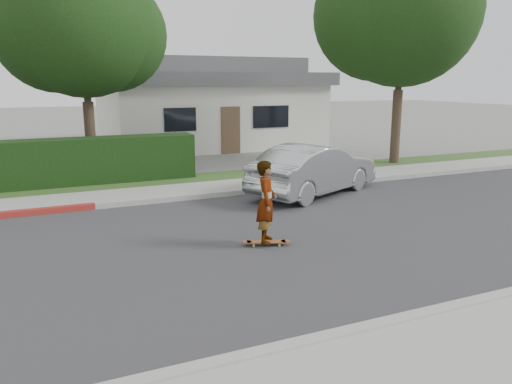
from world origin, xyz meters
The scene contains 11 objects.
ground centered at (0.00, 0.00, 0.00)m, with size 120.00×120.00×0.00m, color slate.
road centered at (0.00, 0.00, 0.01)m, with size 60.00×8.00×0.01m, color #2D2D30.
curb_far centered at (0.00, 4.10, 0.07)m, with size 60.00×0.20×0.15m, color #9E9E99.
sidewalk_far centered at (0.00, 5.00, 0.06)m, with size 60.00×1.60×0.12m, color gray.
planting_strip centered at (0.00, 6.60, 0.05)m, with size 60.00×1.60×0.10m, color #2D4C1E.
tree_center centered at (1.49, 9.19, 4.90)m, with size 5.66×4.84×7.44m.
tree_right centered at (12.49, 6.69, 5.63)m, with size 6.32×5.60×8.56m.
house centered at (8.00, 16.00, 2.10)m, with size 10.60×8.60×4.30m.
skateboard centered at (3.76, -0.34, 0.08)m, with size 0.96×0.51×0.09m.
skateboarder centered at (3.76, -0.34, 0.91)m, with size 0.59×0.39×1.62m, color white.
car_silver centered at (7.00, 3.30, 0.73)m, with size 1.54×4.42×1.46m, color #B3B7BB.
Camera 1 is at (-0.28, -8.89, 3.21)m, focal length 35.00 mm.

